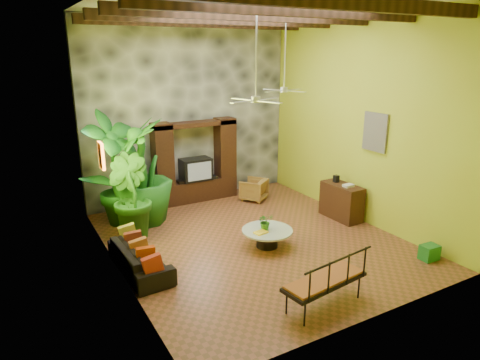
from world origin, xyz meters
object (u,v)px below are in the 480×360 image
ceiling_fan_back (284,81)px  tall_plant_a (115,169)px  coffee_table (267,236)px  green_bin (429,252)px  ceiling_fan_front (256,89)px  sofa (140,258)px  side_console (341,201)px  wicker_armchair (254,189)px  entertainment_center (196,167)px  tall_plant_b (129,197)px  tall_plant_c (142,172)px  iron_bench (328,279)px

ceiling_fan_back → tall_plant_a: ceiling_fan_back is taller
coffee_table → green_bin: coffee_table is taller
ceiling_fan_front → sofa: 3.98m
sofa → side_console: bearing=-90.9°
wicker_armchair → coffee_table: 3.11m
entertainment_center → coffee_table: (0.09, -3.60, -0.71)m
tall_plant_b → green_bin: size_ratio=5.35×
ceiling_fan_front → wicker_armchair: (1.64, 2.73, -3.09)m
ceiling_fan_front → tall_plant_c: bearing=121.2°
coffee_table → sofa: bearing=173.9°
sofa → side_console: (5.30, 0.19, 0.18)m
ceiling_fan_front → tall_plant_c: (-1.61, 2.66, -2.10)m
tall_plant_b → tall_plant_c: 0.96m
coffee_table → green_bin: size_ratio=3.07×
entertainment_center → tall_plant_b: 2.83m
ceiling_fan_front → tall_plant_a: ceiling_fan_front is taller
tall_plant_c → green_bin: 6.70m
tall_plant_c → coffee_table: (1.89, -2.72, -1.04)m
coffee_table → wicker_armchair: bearing=64.1°
tall_plant_a → tall_plant_c: tall_plant_a is taller
ceiling_fan_back → coffee_table: (-1.51, -1.67, -3.15)m
sofa → tall_plant_b: 1.86m
tall_plant_a → green_bin: bearing=-44.9°
entertainment_center → ceiling_fan_front: 4.30m
ceiling_fan_front → tall_plant_c: ceiling_fan_front is taller
ceiling_fan_back → ceiling_fan_front: bearing=-138.4°
iron_bench → side_console: size_ratio=1.42×
entertainment_center → iron_bench: 6.08m
iron_bench → ceiling_fan_front: bearing=79.5°
entertainment_center → iron_bench: entertainment_center is taller
ceiling_fan_back → tall_plant_c: bearing=162.8°
wicker_armchair → iron_bench: 5.55m
ceiling_fan_back → tall_plant_b: size_ratio=0.97×
ceiling_fan_front → wicker_armchair: size_ratio=2.72×
tall_plant_a → side_console: 5.67m
entertainment_center → green_bin: (2.65, -5.75, -0.81)m
wicker_armchair → iron_bench: (-1.77, -5.25, 0.23)m
sofa → tall_plant_a: size_ratio=0.66×
side_console → green_bin: bearing=-91.3°
side_console → iron_bench: bearing=-136.7°
sofa → wicker_armchair: bearing=-61.6°
ceiling_fan_back → entertainment_center: bearing=129.6°
sofa → tall_plant_b: bearing=-13.7°
entertainment_center → tall_plant_c: size_ratio=0.92×
ceiling_fan_back → iron_bench: bearing=-115.1°
tall_plant_a → tall_plant_c: 0.63m
iron_bench → tall_plant_a: bearing=103.7°
tall_plant_b → iron_bench: tall_plant_b is taller
wicker_armchair → tall_plant_a: size_ratio=0.24×
ceiling_fan_front → side_console: (2.85, 0.42, -2.95)m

